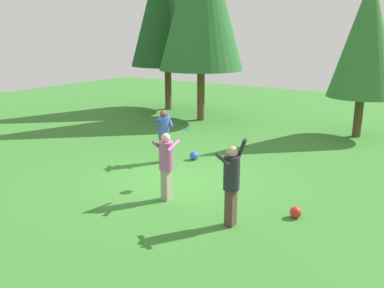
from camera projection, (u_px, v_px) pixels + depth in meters
The scene contains 8 objects.
ground_plane at pixel (180, 180), 11.36m from camera, with size 40.00×40.00×0.00m, color #387A2D.
person_thrower at pixel (231, 179), 8.39m from camera, with size 0.68×0.68×1.92m.
person_catcher at pixel (164, 132), 12.68m from camera, with size 0.73×0.71×1.65m.
person_bystander at pixel (166, 161), 9.76m from camera, with size 0.56×0.62×1.66m.
frisbee at pixel (188, 129), 10.70m from camera, with size 0.35×0.35×0.09m.
ball_red at pixel (296, 212), 8.99m from camera, with size 0.26×0.26×0.26m, color red.
ball_blue at pixel (194, 156), 13.11m from camera, with size 0.28×0.28×0.28m, color blue.
tree_right at pixel (367, 36), 15.11m from camera, with size 2.56×2.56×6.11m.
Camera 1 is at (6.16, -8.76, 3.93)m, focal length 38.33 mm.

